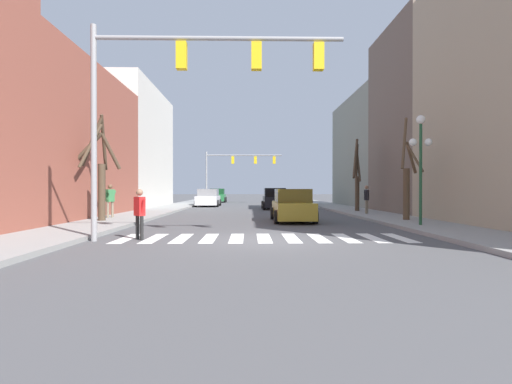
{
  "coord_description": "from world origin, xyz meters",
  "views": [
    {
      "loc": [
        -0.51,
        -12.48,
        1.61
      ],
      "look_at": [
        0.29,
        30.11,
        1.33
      ],
      "focal_mm": 28.0,
      "sensor_mm": 36.0,
      "label": 1
    }
  ],
  "objects_px": {
    "traffic_signal_near": "(186,80)",
    "car_parked_left_far": "(208,198)",
    "street_lamp_right_corner": "(421,147)",
    "car_driving_toward_lane": "(218,196)",
    "street_tree_right_near": "(357,177)",
    "street_tree_left_near": "(99,169)",
    "pedestrian_waiting_at_curb": "(110,198)",
    "traffic_signal_far": "(236,164)",
    "pedestrian_on_left_sidewalk": "(367,197)",
    "car_parked_right_far": "(293,206)",
    "car_parked_left_mid": "(275,199)",
    "car_at_intersection": "(290,197)",
    "car_parked_left_near": "(300,198)",
    "street_tree_right_mid": "(407,181)",
    "pedestrian_crossing_street": "(140,210)"
  },
  "relations": [
    {
      "from": "car_driving_toward_lane",
      "to": "pedestrian_crossing_street",
      "type": "bearing_deg",
      "value": -179.39
    },
    {
      "from": "street_tree_left_near",
      "to": "pedestrian_waiting_at_curb",
      "type": "bearing_deg",
      "value": 94.11
    },
    {
      "from": "car_driving_toward_lane",
      "to": "pedestrian_waiting_at_curb",
      "type": "relative_size",
      "value": 2.38
    },
    {
      "from": "car_parked_left_near",
      "to": "street_lamp_right_corner",
      "type": "bearing_deg",
      "value": -174.57
    },
    {
      "from": "street_tree_right_near",
      "to": "pedestrian_on_left_sidewalk",
      "type": "bearing_deg",
      "value": -93.91
    },
    {
      "from": "traffic_signal_near",
      "to": "car_at_intersection",
      "type": "relative_size",
      "value": 1.81
    },
    {
      "from": "car_parked_right_far",
      "to": "street_tree_right_mid",
      "type": "distance_m",
      "value": 5.61
    },
    {
      "from": "car_driving_toward_lane",
      "to": "car_parked_left_near",
      "type": "relative_size",
      "value": 0.99
    },
    {
      "from": "traffic_signal_far",
      "to": "pedestrian_on_left_sidewalk",
      "type": "relative_size",
      "value": 5.1
    },
    {
      "from": "traffic_signal_far",
      "to": "car_parked_left_far",
      "type": "distance_m",
      "value": 8.85
    },
    {
      "from": "car_at_intersection",
      "to": "street_tree_left_near",
      "type": "distance_m",
      "value": 30.74
    },
    {
      "from": "pedestrian_crossing_street",
      "to": "street_tree_right_near",
      "type": "xyz_separation_m",
      "value": [
        10.8,
        14.1,
        1.52
      ]
    },
    {
      "from": "street_tree_left_near",
      "to": "pedestrian_on_left_sidewalk",
      "type": "bearing_deg",
      "value": 19.67
    },
    {
      "from": "car_parked_left_mid",
      "to": "pedestrian_crossing_street",
      "type": "distance_m",
      "value": 20.32
    },
    {
      "from": "street_lamp_right_corner",
      "to": "pedestrian_crossing_street",
      "type": "bearing_deg",
      "value": -161.92
    },
    {
      "from": "car_parked_left_far",
      "to": "pedestrian_waiting_at_curb",
      "type": "relative_size",
      "value": 2.79
    },
    {
      "from": "car_driving_toward_lane",
      "to": "street_tree_right_near",
      "type": "bearing_deg",
      "value": -153.92
    },
    {
      "from": "traffic_signal_near",
      "to": "car_parked_left_near",
      "type": "xyz_separation_m",
      "value": [
        6.9,
        25.67,
        -4.27
      ]
    },
    {
      "from": "car_parked_left_far",
      "to": "pedestrian_waiting_at_curb",
      "type": "height_order",
      "value": "pedestrian_waiting_at_curb"
    },
    {
      "from": "traffic_signal_near",
      "to": "car_parked_right_far",
      "type": "height_order",
      "value": "traffic_signal_near"
    },
    {
      "from": "car_at_intersection",
      "to": "car_parked_left_near",
      "type": "distance_m",
      "value": 9.02
    },
    {
      "from": "car_parked_left_near",
      "to": "street_tree_right_mid",
      "type": "distance_m",
      "value": 19.44
    },
    {
      "from": "street_lamp_right_corner",
      "to": "car_driving_toward_lane",
      "type": "height_order",
      "value": "street_lamp_right_corner"
    },
    {
      "from": "car_parked_left_far",
      "to": "street_tree_left_near",
      "type": "distance_m",
      "value": 19.35
    },
    {
      "from": "traffic_signal_far",
      "to": "car_at_intersection",
      "type": "relative_size",
      "value": 2.0
    },
    {
      "from": "traffic_signal_near",
      "to": "pedestrian_crossing_street",
      "type": "bearing_deg",
      "value": 168.72
    },
    {
      "from": "street_tree_right_mid",
      "to": "street_lamp_right_corner",
      "type": "bearing_deg",
      "value": -101.07
    },
    {
      "from": "car_parked_left_near",
      "to": "pedestrian_waiting_at_curb",
      "type": "xyz_separation_m",
      "value": [
        -12.15,
        -17.31,
        0.42
      ]
    },
    {
      "from": "car_parked_right_far",
      "to": "car_at_intersection",
      "type": "relative_size",
      "value": 1.05
    },
    {
      "from": "traffic_signal_far",
      "to": "street_tree_left_near",
      "type": "height_order",
      "value": "traffic_signal_far"
    },
    {
      "from": "traffic_signal_near",
      "to": "car_parked_left_far",
      "type": "height_order",
      "value": "traffic_signal_near"
    },
    {
      "from": "pedestrian_on_left_sidewalk",
      "to": "car_parked_left_near",
      "type": "bearing_deg",
      "value": -142.96
    },
    {
      "from": "pedestrian_on_left_sidewalk",
      "to": "street_tree_right_near",
      "type": "distance_m",
      "value": 3.23
    },
    {
      "from": "traffic_signal_far",
      "to": "car_parked_right_far",
      "type": "bearing_deg",
      "value": -81.84
    },
    {
      "from": "car_at_intersection",
      "to": "pedestrian_waiting_at_curb",
      "type": "bearing_deg",
      "value": 155.4
    },
    {
      "from": "car_parked_right_far",
      "to": "car_driving_toward_lane",
      "type": "relative_size",
      "value": 1.11
    },
    {
      "from": "car_parked_right_far",
      "to": "car_parked_left_mid",
      "type": "height_order",
      "value": "car_parked_left_mid"
    },
    {
      "from": "car_driving_toward_lane",
      "to": "street_tree_right_mid",
      "type": "height_order",
      "value": "street_tree_right_mid"
    },
    {
      "from": "traffic_signal_near",
      "to": "street_lamp_right_corner",
      "type": "xyz_separation_m",
      "value": [
        8.99,
        3.74,
        -1.7
      ]
    },
    {
      "from": "pedestrian_waiting_at_curb",
      "to": "street_tree_right_near",
      "type": "distance_m",
      "value": 15.77
    },
    {
      "from": "traffic_signal_near",
      "to": "street_tree_left_near",
      "type": "height_order",
      "value": "traffic_signal_near"
    },
    {
      "from": "car_parked_left_near",
      "to": "car_at_intersection",
      "type": "bearing_deg",
      "value": 0.62
    },
    {
      "from": "car_at_intersection",
      "to": "car_parked_left_near",
      "type": "bearing_deg",
      "value": -179.38
    },
    {
      "from": "street_tree_right_near",
      "to": "street_tree_left_near",
      "type": "relative_size",
      "value": 0.98
    },
    {
      "from": "car_parked_left_far",
      "to": "car_driving_toward_lane",
      "type": "bearing_deg",
      "value": 0.2
    },
    {
      "from": "car_parked_right_far",
      "to": "pedestrian_on_left_sidewalk",
      "type": "relative_size",
      "value": 2.67
    },
    {
      "from": "traffic_signal_near",
      "to": "street_tree_right_near",
      "type": "bearing_deg",
      "value": 57.24
    },
    {
      "from": "car_parked_right_far",
      "to": "car_parked_left_far",
      "type": "xyz_separation_m",
      "value": [
        -6.03,
        17.91,
        0.01
      ]
    },
    {
      "from": "pedestrian_crossing_street",
      "to": "car_parked_left_near",
      "type": "bearing_deg",
      "value": 118.17
    },
    {
      "from": "car_parked_right_far",
      "to": "street_tree_left_near",
      "type": "bearing_deg",
      "value": 96.69
    }
  ]
}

